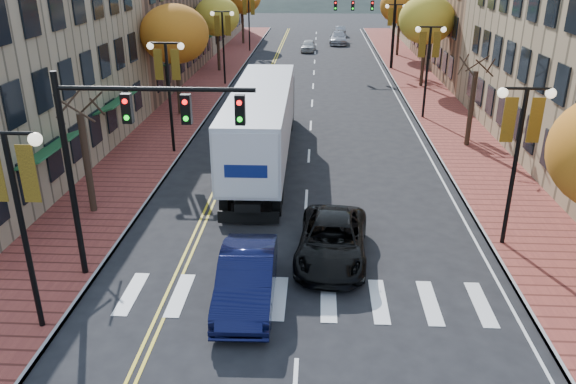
# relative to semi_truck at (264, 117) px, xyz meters

# --- Properties ---
(ground) EXTENTS (200.00, 200.00, 0.00)m
(ground) POSITION_rel_semi_truck_xyz_m (2.36, -15.00, -2.44)
(ground) COLOR black
(ground) RESTS_ON ground
(sidewalk_left) EXTENTS (4.00, 85.00, 0.15)m
(sidewalk_left) POSITION_rel_semi_truck_xyz_m (-6.64, 17.50, -2.37)
(sidewalk_left) COLOR brown
(sidewalk_left) RESTS_ON ground
(sidewalk_right) EXTENTS (4.00, 85.00, 0.15)m
(sidewalk_right) POSITION_rel_semi_truck_xyz_m (11.36, 17.50, -2.37)
(sidewalk_right) COLOR brown
(sidewalk_right) RESTS_ON ground
(building_left_mid) EXTENTS (12.00, 24.00, 11.00)m
(building_left_mid) POSITION_rel_semi_truck_xyz_m (-14.64, 21.00, 3.06)
(building_left_mid) COLOR brown
(building_left_mid) RESTS_ON ground
(building_left_far) EXTENTS (12.00, 26.00, 9.50)m
(building_left_far) POSITION_rel_semi_truck_xyz_m (-14.64, 46.00, 2.31)
(building_left_far) COLOR #9E8966
(building_left_far) RESTS_ON ground
(building_right_mid) EXTENTS (15.00, 24.00, 10.00)m
(building_right_mid) POSITION_rel_semi_truck_xyz_m (20.86, 27.00, 2.56)
(building_right_mid) COLOR brown
(building_right_mid) RESTS_ON ground
(tree_left_a) EXTENTS (0.28, 0.28, 4.20)m
(tree_left_a) POSITION_rel_semi_truck_xyz_m (-6.64, -7.00, -0.19)
(tree_left_a) COLOR #382619
(tree_left_a) RESTS_ON sidewalk_left
(tree_left_b) EXTENTS (4.48, 4.48, 7.21)m
(tree_left_b) POSITION_rel_semi_truck_xyz_m (-6.64, 9.00, 3.01)
(tree_left_b) COLOR #382619
(tree_left_b) RESTS_ON sidewalk_left
(tree_left_c) EXTENTS (4.16, 4.16, 6.69)m
(tree_left_c) POSITION_rel_semi_truck_xyz_m (-6.64, 25.00, 2.61)
(tree_left_c) COLOR #382619
(tree_left_c) RESTS_ON sidewalk_left
(tree_right_b) EXTENTS (0.28, 0.28, 4.20)m
(tree_right_b) POSITION_rel_semi_truck_xyz_m (11.36, 3.00, -0.19)
(tree_right_b) COLOR #382619
(tree_right_b) RESTS_ON sidewalk_right
(tree_right_c) EXTENTS (4.48, 4.48, 7.21)m
(tree_right_c) POSITION_rel_semi_truck_xyz_m (11.36, 19.00, 3.01)
(tree_right_c) COLOR #382619
(tree_right_c) RESTS_ON sidewalk_right
(tree_right_d) EXTENTS (4.35, 4.35, 7.00)m
(tree_right_d) POSITION_rel_semi_truck_xyz_m (11.36, 35.00, 2.85)
(tree_right_d) COLOR #382619
(tree_right_d) RESTS_ON sidewalk_right
(lamp_left_a) EXTENTS (1.96, 0.36, 6.05)m
(lamp_left_a) POSITION_rel_semi_truck_xyz_m (-5.14, -15.00, 1.85)
(lamp_left_a) COLOR black
(lamp_left_a) RESTS_ON ground
(lamp_left_b) EXTENTS (1.96, 0.36, 6.05)m
(lamp_left_b) POSITION_rel_semi_truck_xyz_m (-5.14, 1.00, 1.85)
(lamp_left_b) COLOR black
(lamp_left_b) RESTS_ON ground
(lamp_left_c) EXTENTS (1.96, 0.36, 6.05)m
(lamp_left_c) POSITION_rel_semi_truck_xyz_m (-5.14, 19.00, 1.85)
(lamp_left_c) COLOR black
(lamp_left_c) RESTS_ON ground
(lamp_left_d) EXTENTS (1.96, 0.36, 6.05)m
(lamp_left_d) POSITION_rel_semi_truck_xyz_m (-5.14, 37.00, 1.85)
(lamp_left_d) COLOR black
(lamp_left_d) RESTS_ON ground
(lamp_right_a) EXTENTS (1.96, 0.36, 6.05)m
(lamp_right_a) POSITION_rel_semi_truck_xyz_m (9.86, -9.00, 1.85)
(lamp_right_a) COLOR black
(lamp_right_a) RESTS_ON ground
(lamp_right_b) EXTENTS (1.96, 0.36, 6.05)m
(lamp_right_b) POSITION_rel_semi_truck_xyz_m (9.86, 9.00, 1.85)
(lamp_right_b) COLOR black
(lamp_right_b) RESTS_ON ground
(lamp_right_c) EXTENTS (1.96, 0.36, 6.05)m
(lamp_right_c) POSITION_rel_semi_truck_xyz_m (9.86, 27.00, 1.85)
(lamp_right_c) COLOR black
(lamp_right_c) RESTS_ON ground
(traffic_mast_near) EXTENTS (6.10, 0.35, 7.00)m
(traffic_mast_near) POSITION_rel_semi_truck_xyz_m (-3.11, -12.01, 2.48)
(traffic_mast_near) COLOR black
(traffic_mast_near) RESTS_ON ground
(traffic_mast_far) EXTENTS (6.10, 0.34, 7.00)m
(traffic_mast_far) POSITION_rel_semi_truck_xyz_m (7.84, 26.99, 2.48)
(traffic_mast_far) COLOR black
(traffic_mast_far) RESTS_ON ground
(semi_truck) EXTENTS (2.85, 16.73, 4.18)m
(semi_truck) POSITION_rel_semi_truck_xyz_m (0.00, 0.00, 0.00)
(semi_truck) COLOR black
(semi_truck) RESTS_ON ground
(navy_sedan) EXTENTS (1.85, 4.96, 1.62)m
(navy_sedan) POSITION_rel_semi_truck_xyz_m (0.68, -13.18, -1.63)
(navy_sedan) COLOR black
(navy_sedan) RESTS_ON ground
(black_suv) EXTENTS (2.79, 5.42, 1.46)m
(black_suv) POSITION_rel_semi_truck_xyz_m (3.41, -10.33, -1.71)
(black_suv) COLOR black
(black_suv) RESTS_ON ground
(car_far_white) EXTENTS (1.82, 3.93, 1.30)m
(car_far_white) POSITION_rel_semi_truck_xyz_m (1.57, 37.96, -1.79)
(car_far_white) COLOR silver
(car_far_white) RESTS_ON ground
(car_far_silver) EXTENTS (2.41, 5.33, 1.51)m
(car_far_silver) POSITION_rel_semi_truck_xyz_m (5.19, 43.98, -1.68)
(car_far_silver) COLOR #97979E
(car_far_silver) RESTS_ON ground
(car_far_oncoming) EXTENTS (1.58, 3.94, 1.28)m
(car_far_oncoming) POSITION_rel_semi_truck_xyz_m (5.63, 52.19, -1.80)
(car_far_oncoming) COLOR #929399
(car_far_oncoming) RESTS_ON ground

